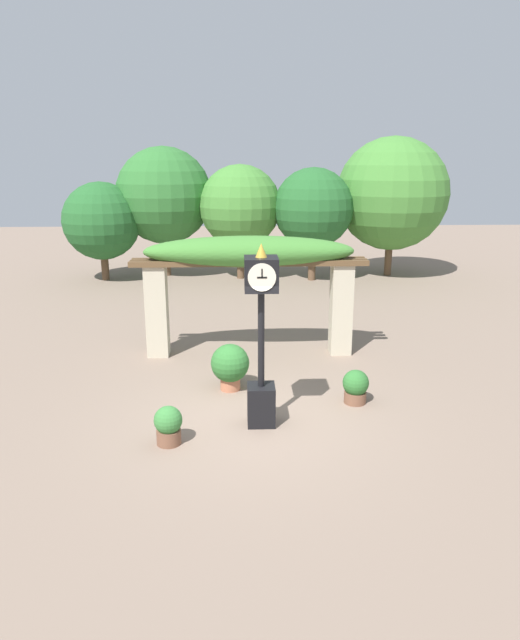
{
  "coord_description": "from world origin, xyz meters",
  "views": [
    {
      "loc": [
        -0.25,
        -9.21,
        4.44
      ],
      "look_at": [
        0.12,
        0.32,
        1.73
      ],
      "focal_mm": 32.0,
      "sensor_mm": 36.0,
      "label": 1
    }
  ],
  "objects_px": {
    "potted_plant_near_left": "(356,386)",
    "potted_plant_near_right": "(168,425)",
    "pedestal_clock": "(261,337)",
    "potted_plant_far_left": "(230,365)"
  },
  "relations": [
    {
      "from": "pedestal_clock",
      "to": "potted_plant_near_left",
      "type": "distance_m",
      "value": 2.33
    },
    {
      "from": "potted_plant_near_left",
      "to": "potted_plant_far_left",
      "type": "height_order",
      "value": "potted_plant_far_left"
    },
    {
      "from": "potted_plant_far_left",
      "to": "potted_plant_near_left",
      "type": "bearing_deg",
      "value": -17.43
    },
    {
      "from": "pedestal_clock",
      "to": "potted_plant_near_right",
      "type": "height_order",
      "value": "pedestal_clock"
    },
    {
      "from": "pedestal_clock",
      "to": "potted_plant_near_right",
      "type": "bearing_deg",
      "value": -156.15
    },
    {
      "from": "potted_plant_near_left",
      "to": "potted_plant_far_left",
      "type": "xyz_separation_m",
      "value": [
        -2.35,
        0.74,
        0.19
      ]
    },
    {
      "from": "pedestal_clock",
      "to": "potted_plant_near_left",
      "type": "height_order",
      "value": "pedestal_clock"
    },
    {
      "from": "potted_plant_near_left",
      "to": "potted_plant_near_right",
      "type": "xyz_separation_m",
      "value": [
        -3.32,
        -1.48,
        -0.0
      ]
    },
    {
      "from": "pedestal_clock",
      "to": "potted_plant_near_right",
      "type": "relative_size",
      "value": 4.89
    },
    {
      "from": "pedestal_clock",
      "to": "potted_plant_near_right",
      "type": "xyz_separation_m",
      "value": [
        -1.52,
        -0.67,
        -1.24
      ]
    }
  ]
}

